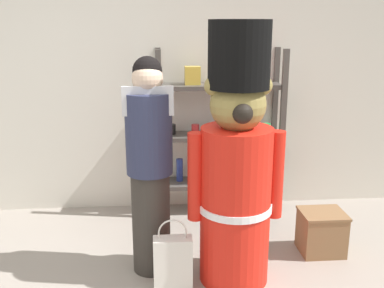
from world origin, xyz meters
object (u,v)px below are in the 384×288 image
object	(u,v)px
display_crate	(321,232)
merchandise_shelf	(220,131)
person_shopper	(150,164)
teddy_bear_guard	(236,168)
shopping_bag	(173,262)

from	to	relation	value
display_crate	merchandise_shelf	bearing A→B (deg)	127.72
merchandise_shelf	display_crate	distance (m)	1.32
person_shopper	display_crate	world-z (taller)	person_shopper
teddy_bear_guard	display_crate	world-z (taller)	teddy_bear_guard
person_shopper	display_crate	xyz separation A→B (m)	(1.37, 0.14, -0.66)
merchandise_shelf	person_shopper	distance (m)	1.25
teddy_bear_guard	person_shopper	distance (m)	0.62
person_shopper	shopping_bag	world-z (taller)	person_shopper
teddy_bear_guard	person_shopper	bearing A→B (deg)	163.39
shopping_bag	merchandise_shelf	bearing A→B (deg)	69.07
merchandise_shelf	teddy_bear_guard	size ratio (longest dim) A/B	0.87
merchandise_shelf	shopping_bag	world-z (taller)	merchandise_shelf
teddy_bear_guard	display_crate	size ratio (longest dim) A/B	5.23
display_crate	shopping_bag	bearing A→B (deg)	-160.89
teddy_bear_guard	display_crate	distance (m)	1.07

